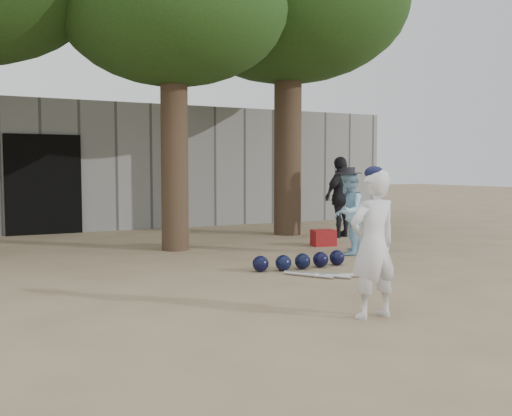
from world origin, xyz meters
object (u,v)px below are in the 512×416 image
spectator_dark (341,197)px  spectator_blue (348,213)px  red_bag (323,238)px  boy_player (373,244)px

spectator_dark → spectator_blue: bearing=39.3°
red_bag → spectator_blue: bearing=-102.4°
spectator_blue → red_bag: bearing=-145.2°
boy_player → spectator_blue: (2.21, 3.46, -0.02)m
boy_player → red_bag: bearing=-118.9°
spectator_blue → spectator_dark: spectator_dark is taller
spectator_blue → red_bag: spectator_blue is taller
spectator_dark → red_bag: bearing=23.8°
spectator_dark → red_bag: size_ratio=4.06×
red_bag → boy_player: bearing=-118.3°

